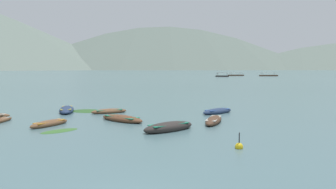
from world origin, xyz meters
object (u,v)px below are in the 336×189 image
Objects in this scene: rowboat_7 at (122,119)px; ferry_0 at (269,75)px; rowboat_5 at (214,120)px; rowboat_8 at (169,127)px; rowboat_3 at (109,111)px; ferry_1 at (236,75)px; rowboat_2 at (49,123)px; rowboat_4 at (217,111)px; rowboat_10 at (67,110)px; mooring_buoy at (239,147)px; ferry_2 at (222,76)px.

rowboat_7 is 162.48m from ferry_0.
rowboat_5 is 7.81m from rowboat_7.
ferry_0 is at bearing 65.70° from rowboat_8.
rowboat_3 is 4.92m from rowboat_7.
rowboat_8 reaches higher than rowboat_5.
rowboat_2 is at bearing -110.87° from ferry_1.
rowboat_4 reaches higher than rowboat_2.
rowboat_2 is at bearing -83.26° from rowboat_10.
rowboat_4 is 0.88× the size of rowboat_7.
mooring_buoy is (13.92, -14.32, -0.12)m from rowboat_10.
rowboat_3 is at bearing 123.41° from rowboat_8.
rowboat_7 is at bearing -68.24° from rowboat_3.
rowboat_5 is 7.69m from mooring_buoy.
rowboat_7 reaches higher than rowboat_3.
rowboat_2 is at bearing -108.70° from ferry_2.
ferry_2 is 145.53m from mooring_buoy.
ferry_0 and ferry_1 have the same top height.
rowboat_8 is at bearing -42.90° from rowboat_10.
rowboat_10 is at bearing 174.22° from rowboat_4.
ferry_1 is at bearing 69.13° from rowboat_2.
rowboat_4 is at bearing 22.95° from rowboat_7.
rowboat_7 is 11.67m from mooring_buoy.
rowboat_10 reaches higher than rowboat_5.
rowboat_3 is 10.99m from rowboat_4.
rowboat_10 reaches higher than rowboat_7.
rowboat_4 is 5.26m from rowboat_5.
rowboat_5 is (9.54, -5.76, 0.03)m from rowboat_3.
rowboat_4 is 155.12m from ferry_0.
ferry_0 is (77.01, 147.70, 0.27)m from rowboat_2.
rowboat_2 is 0.34× the size of ferry_1.
ferry_0 reaches higher than rowboat_7.
rowboat_8 is 141.71m from ferry_2.
rowboat_5 is (13.20, 0.62, 0.02)m from rowboat_2.
ferry_1 reaches higher than rowboat_2.
rowboat_7 is (-9.15, -3.87, 0.00)m from rowboat_4.
ferry_0 is at bearing 66.28° from rowboat_4.
rowboat_5 is at bearing 2.70° from rowboat_2.
ferry_2 reaches higher than mooring_buoy.
rowboat_7 is at bearing -40.65° from rowboat_10.
rowboat_5 is 161.86m from ferry_1.
rowboat_10 is (-6.34, 5.44, 0.03)m from rowboat_7.
rowboat_10 is (-0.86, 7.25, 0.05)m from rowboat_2.
rowboat_8 reaches higher than rowboat_3.
ferry_1 is (53.90, 153.94, 0.25)m from rowboat_7.
rowboat_8 is 4.08× the size of mooring_buoy.
ferry_0 is at bearing 63.88° from rowboat_7.
ferry_1 is (59.39, 155.75, 0.27)m from rowboat_2.
rowboat_4 is (14.63, 5.68, 0.02)m from rowboat_2.
rowboat_7 is 4.25× the size of mooring_buoy.
mooring_buoy is at bearing -49.49° from rowboat_7.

